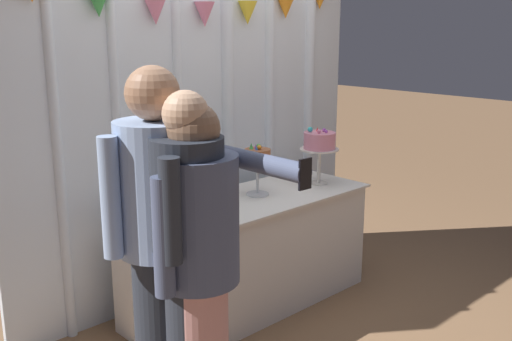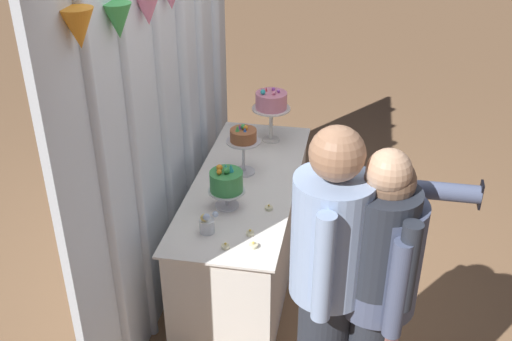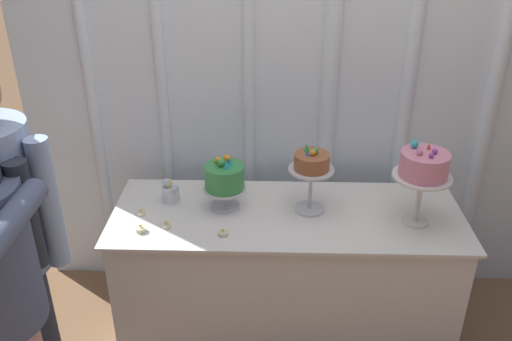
{
  "view_description": "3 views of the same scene",
  "coord_description": "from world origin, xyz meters",
  "px_view_note": "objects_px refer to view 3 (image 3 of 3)",
  "views": [
    {
      "loc": [
        -2.53,
        -2.62,
        1.87
      ],
      "look_at": [
        0.02,
        0.05,
        0.95
      ],
      "focal_mm": 41.69,
      "sensor_mm": 36.0,
      "label": 1
    },
    {
      "loc": [
        -3.29,
        -0.58,
        2.71
      ],
      "look_at": [
        -0.0,
        0.03,
        0.84
      ],
      "focal_mm": 42.05,
      "sensor_mm": 36.0,
      "label": 2
    },
    {
      "loc": [
        -0.09,
        -2.2,
        2.19
      ],
      "look_at": [
        -0.16,
        0.13,
        0.97
      ],
      "focal_mm": 37.84,
      "sensor_mm": 36.0,
      "label": 3
    }
  ],
  "objects_px": {
    "tealight_near_left": "(141,229)",
    "tealight_far_left": "(141,213)",
    "tealight_near_right": "(166,225)",
    "flower_vase": "(170,192)",
    "cake_display_center": "(311,167)",
    "cake_table": "(285,273)",
    "tealight_far_right": "(223,233)",
    "guest_man_dark_suit": "(5,253)",
    "cake_display_leftmost": "(225,178)",
    "cake_display_rightmost": "(424,168)"
  },
  "relations": [
    {
      "from": "flower_vase",
      "to": "tealight_far_right",
      "type": "distance_m",
      "value": 0.43
    },
    {
      "from": "tealight_near_right",
      "to": "guest_man_dark_suit",
      "type": "xyz_separation_m",
      "value": [
        -0.54,
        -0.47,
        0.17
      ]
    },
    {
      "from": "cake_display_leftmost",
      "to": "flower_vase",
      "type": "xyz_separation_m",
      "value": [
        -0.29,
        0.05,
        -0.11
      ]
    },
    {
      "from": "cake_display_leftmost",
      "to": "flower_vase",
      "type": "relative_size",
      "value": 2.13
    },
    {
      "from": "cake_display_center",
      "to": "flower_vase",
      "type": "xyz_separation_m",
      "value": [
        -0.71,
        0.06,
        -0.19
      ]
    },
    {
      "from": "tealight_near_right",
      "to": "tealight_far_right",
      "type": "xyz_separation_m",
      "value": [
        0.28,
        -0.06,
        -0.0
      ]
    },
    {
      "from": "tealight_near_right",
      "to": "tealight_far_right",
      "type": "bearing_deg",
      "value": -12.19
    },
    {
      "from": "cake_display_center",
      "to": "tealight_far_left",
      "type": "bearing_deg",
      "value": -175.22
    },
    {
      "from": "guest_man_dark_suit",
      "to": "flower_vase",
      "type": "bearing_deg",
      "value": 53.87
    },
    {
      "from": "cake_display_rightmost",
      "to": "guest_man_dark_suit",
      "type": "xyz_separation_m",
      "value": [
        -1.74,
        -0.55,
        -0.12
      ]
    },
    {
      "from": "tealight_near_left",
      "to": "tealight_far_left",
      "type": "bearing_deg",
      "value": 101.75
    },
    {
      "from": "cake_display_leftmost",
      "to": "cake_table",
      "type": "bearing_deg",
      "value": -9.3
    },
    {
      "from": "cake_display_center",
      "to": "tealight_near_left",
      "type": "distance_m",
      "value": 0.87
    },
    {
      "from": "tealight_near_left",
      "to": "cake_display_center",
      "type": "bearing_deg",
      "value": 15.07
    },
    {
      "from": "cake_display_leftmost",
      "to": "tealight_near_right",
      "type": "xyz_separation_m",
      "value": [
        -0.27,
        -0.2,
        -0.15
      ]
    },
    {
      "from": "tealight_near_right",
      "to": "guest_man_dark_suit",
      "type": "height_order",
      "value": "guest_man_dark_suit"
    },
    {
      "from": "cake_display_leftmost",
      "to": "tealight_near_right",
      "type": "relative_size",
      "value": 6.35
    },
    {
      "from": "cake_display_rightmost",
      "to": "flower_vase",
      "type": "xyz_separation_m",
      "value": [
        -1.22,
        0.16,
        -0.24
      ]
    },
    {
      "from": "cake_display_center",
      "to": "cake_table",
      "type": "bearing_deg",
      "value": -162.54
    },
    {
      "from": "cake_display_leftmost",
      "to": "tealight_near_right",
      "type": "height_order",
      "value": "cake_display_leftmost"
    },
    {
      "from": "tealight_near_right",
      "to": "flower_vase",
      "type": "bearing_deg",
      "value": 94.44
    },
    {
      "from": "cake_table",
      "to": "guest_man_dark_suit",
      "type": "height_order",
      "value": "guest_man_dark_suit"
    },
    {
      "from": "tealight_near_left",
      "to": "tealight_far_right",
      "type": "distance_m",
      "value": 0.39
    },
    {
      "from": "cake_table",
      "to": "tealight_far_right",
      "type": "xyz_separation_m",
      "value": [
        -0.31,
        -0.2,
        0.39
      ]
    },
    {
      "from": "cake_display_leftmost",
      "to": "tealight_near_left",
      "type": "relative_size",
      "value": 5.59
    },
    {
      "from": "tealight_near_left",
      "to": "guest_man_dark_suit",
      "type": "distance_m",
      "value": 0.62
    },
    {
      "from": "tealight_far_left",
      "to": "tealight_near_right",
      "type": "relative_size",
      "value": 1.01
    },
    {
      "from": "flower_vase",
      "to": "tealight_near_right",
      "type": "distance_m",
      "value": 0.25
    },
    {
      "from": "tealight_near_right",
      "to": "cake_table",
      "type": "bearing_deg",
      "value": 13.84
    },
    {
      "from": "cake_display_rightmost",
      "to": "tealight_far_left",
      "type": "height_order",
      "value": "cake_display_rightmost"
    },
    {
      "from": "cake_display_center",
      "to": "flower_vase",
      "type": "relative_size",
      "value": 2.64
    },
    {
      "from": "cake_table",
      "to": "tealight_near_right",
      "type": "relative_size",
      "value": 39.22
    },
    {
      "from": "cake_display_leftmost",
      "to": "tealight_far_right",
      "type": "height_order",
      "value": "cake_display_leftmost"
    },
    {
      "from": "tealight_far_right",
      "to": "guest_man_dark_suit",
      "type": "xyz_separation_m",
      "value": [
        -0.81,
        -0.41,
        0.17
      ]
    },
    {
      "from": "cake_display_center",
      "to": "tealight_near_right",
      "type": "distance_m",
      "value": 0.75
    },
    {
      "from": "tealight_far_right",
      "to": "guest_man_dark_suit",
      "type": "distance_m",
      "value": 0.93
    },
    {
      "from": "cake_display_center",
      "to": "tealight_far_right",
      "type": "bearing_deg",
      "value": -150.25
    },
    {
      "from": "tealight_far_right",
      "to": "flower_vase",
      "type": "bearing_deg",
      "value": 134.35
    },
    {
      "from": "cake_display_leftmost",
      "to": "tealight_near_left",
      "type": "height_order",
      "value": "cake_display_leftmost"
    },
    {
      "from": "cake_display_leftmost",
      "to": "tealight_far_left",
      "type": "bearing_deg",
      "value": -168.15
    },
    {
      "from": "tealight_far_left",
      "to": "tealight_near_left",
      "type": "relative_size",
      "value": 0.89
    },
    {
      "from": "cake_display_leftmost",
      "to": "guest_man_dark_suit",
      "type": "relative_size",
      "value": 0.17
    },
    {
      "from": "cake_table",
      "to": "guest_man_dark_suit",
      "type": "xyz_separation_m",
      "value": [
        -1.12,
        -0.61,
        0.55
      ]
    },
    {
      "from": "cake_display_leftmost",
      "to": "tealight_far_right",
      "type": "bearing_deg",
      "value": -87.88
    },
    {
      "from": "tealight_far_left",
      "to": "tealight_far_right",
      "type": "xyz_separation_m",
      "value": [
        0.42,
        -0.17,
        0.0
      ]
    },
    {
      "from": "flower_vase",
      "to": "tealight_near_left",
      "type": "distance_m",
      "value": 0.3
    },
    {
      "from": "tealight_near_left",
      "to": "guest_man_dark_suit",
      "type": "relative_size",
      "value": 0.03
    },
    {
      "from": "cake_display_leftmost",
      "to": "cake_display_rightmost",
      "type": "xyz_separation_m",
      "value": [
        0.94,
        -0.12,
        0.13
      ]
    },
    {
      "from": "tealight_far_right",
      "to": "guest_man_dark_suit",
      "type": "height_order",
      "value": "guest_man_dark_suit"
    },
    {
      "from": "cake_display_center",
      "to": "cake_display_rightmost",
      "type": "relative_size",
      "value": 0.86
    }
  ]
}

